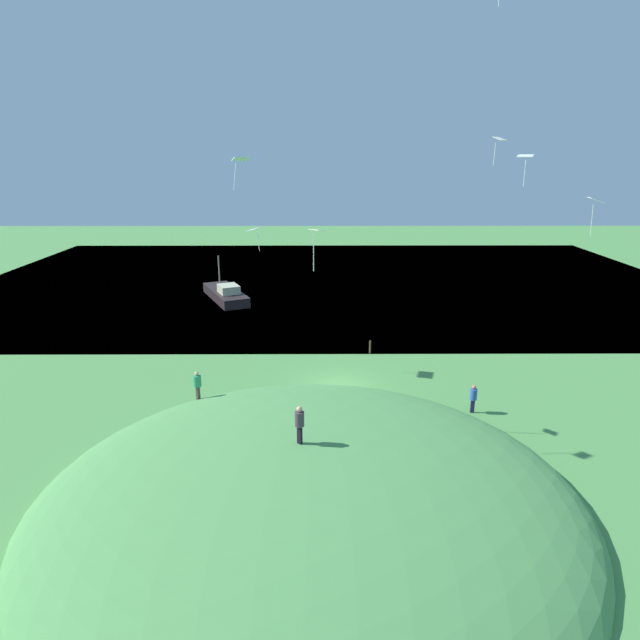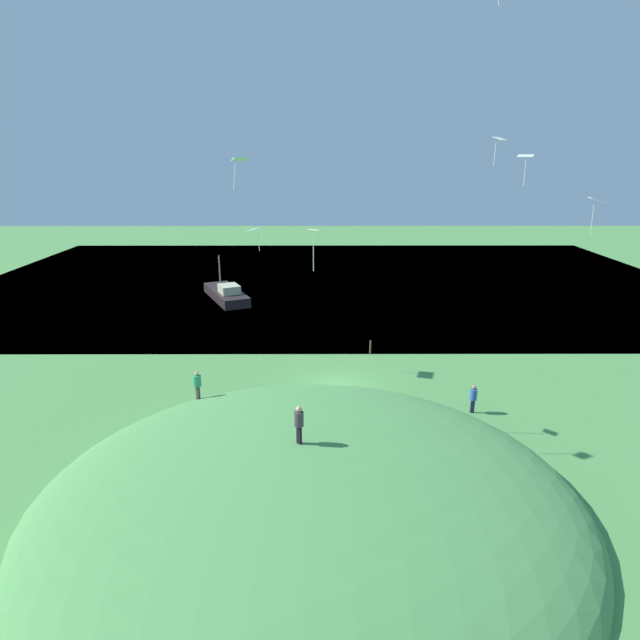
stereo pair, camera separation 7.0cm
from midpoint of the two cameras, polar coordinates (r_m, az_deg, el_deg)
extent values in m
plane|color=#4E8D46|center=(33.69, 1.93, -7.14)|extent=(160.00, 160.00, 0.00)
cube|color=slate|center=(62.66, 0.89, 4.19)|extent=(49.27, 80.00, 0.40)
ellipsoid|color=#4F904B|center=(23.45, -1.29, -19.07)|extent=(22.03, 22.77, 4.68)
cube|color=black|center=(54.48, -10.09, 2.67)|extent=(8.54, 5.79, 0.95)
cube|color=#B1B292|center=(53.11, -9.77, 3.28)|extent=(2.72, 2.53, 0.79)
cylinder|color=gray|center=(55.97, -10.77, 5.18)|extent=(0.14, 0.14, 3.16)
cube|color=black|center=(22.73, -2.28, -12.15)|extent=(0.23, 0.24, 0.81)
cylinder|color=#45353F|center=(22.38, -2.30, -10.52)|extent=(0.55, 0.55, 0.64)
sphere|color=tan|center=(22.18, -2.31, -9.50)|extent=(0.24, 0.24, 0.24)
cube|color=#2A2553|center=(31.52, 15.91, -8.83)|extent=(0.12, 0.22, 0.80)
cylinder|color=#3158AD|center=(31.22, 16.01, -7.65)|extent=(0.40, 0.40, 0.63)
sphere|color=#A77150|center=(31.05, 16.08, -6.92)|extent=(0.24, 0.24, 0.24)
cube|color=brown|center=(30.19, -12.96, -7.58)|extent=(0.27, 0.20, 0.78)
cylinder|color=#2F8E60|center=(29.91, -13.05, -6.36)|extent=(0.55, 0.55, 0.62)
sphere|color=tan|center=(29.74, -13.11, -5.61)|extent=(0.23, 0.23, 0.23)
cube|color=white|center=(26.08, -0.44, 9.59)|extent=(0.84, 0.84, 0.10)
cylinder|color=white|center=(26.07, -0.77, 7.18)|extent=(0.05, 0.04, 1.81)
cube|color=white|center=(24.13, -8.56, 16.66)|extent=(0.72, 0.82, 0.17)
cylinder|color=white|center=(24.29, -9.16, 14.89)|extent=(0.16, 0.15, 1.14)
cube|color=silver|center=(35.51, 18.61, 17.89)|extent=(1.03, 1.02, 0.23)
cylinder|color=silver|center=(35.67, 18.09, 16.49)|extent=(0.20, 0.11, 1.34)
cube|color=white|center=(31.25, 21.03, 16.06)|extent=(0.88, 0.97, 0.14)
cylinder|color=white|center=(30.98, 20.96, 14.44)|extent=(0.06, 0.06, 1.35)
cube|color=white|center=(34.83, 27.35, 11.31)|extent=(1.25, 0.99, 0.29)
cylinder|color=white|center=(35.24, 26.99, 9.44)|extent=(0.06, 0.14, 1.83)
cube|color=white|center=(33.95, -7.17, 9.60)|extent=(1.32, 1.08, 0.22)
cylinder|color=white|center=(34.26, -6.64, 8.25)|extent=(0.19, 0.09, 1.12)
cylinder|color=brown|center=(39.13, 5.32, -2.90)|extent=(0.14, 0.14, 0.98)
camera|label=1|loc=(0.03, -90.06, -0.02)|focal=29.95mm
camera|label=2|loc=(0.03, 89.94, 0.02)|focal=29.95mm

